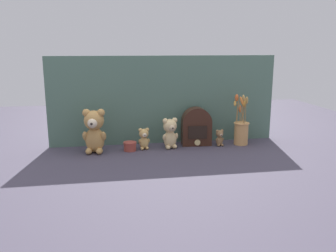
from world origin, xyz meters
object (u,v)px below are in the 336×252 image
at_px(teddy_bear_medium, 170,132).
at_px(teddy_bear_small, 144,138).
at_px(decorative_tin_tall, 130,146).
at_px(teddy_bear_large, 94,130).
at_px(vintage_radio, 196,127).
at_px(flower_vase, 241,129).
at_px(teddy_bear_tiny, 220,137).

bearing_deg(teddy_bear_medium, teddy_bear_small, 177.83).
bearing_deg(decorative_tin_tall, teddy_bear_medium, 3.56).
relative_size(teddy_bear_large, vintage_radio, 1.09).
height_order(teddy_bear_medium, flower_vase, flower_vase).
xyz_separation_m(teddy_bear_small, decorative_tin_tall, (-0.10, -0.02, -0.05)).
height_order(teddy_bear_small, vintage_radio, vintage_radio).
xyz_separation_m(teddy_bear_medium, vintage_radio, (0.20, 0.05, 0.02)).
relative_size(flower_vase, decorative_tin_tall, 4.15).
height_order(teddy_bear_small, flower_vase, flower_vase).
height_order(flower_vase, vintage_radio, flower_vase).
xyz_separation_m(teddy_bear_medium, teddy_bear_small, (-0.18, 0.01, -0.03)).
xyz_separation_m(teddy_bear_small, flower_vase, (0.68, 0.00, 0.03)).
xyz_separation_m(flower_vase, decorative_tin_tall, (-0.78, -0.03, -0.08)).
bearing_deg(teddy_bear_large, decorative_tin_tall, 1.81).
height_order(teddy_bear_tiny, flower_vase, flower_vase).
relative_size(teddy_bear_large, teddy_bear_small, 1.99).
height_order(teddy_bear_medium, teddy_bear_small, teddy_bear_medium).
relative_size(vintage_radio, decorative_tin_tall, 3.06).
distance_m(teddy_bear_tiny, vintage_radio, 0.18).
relative_size(teddy_bear_medium, teddy_bear_tiny, 1.80).
bearing_deg(decorative_tin_tall, vintage_radio, 8.64).
xyz_separation_m(teddy_bear_large, teddy_bear_medium, (0.50, 0.02, -0.04)).
height_order(teddy_bear_tiny, decorative_tin_tall, teddy_bear_tiny).
relative_size(teddy_bear_large, flower_vase, 0.81).
distance_m(teddy_bear_large, flower_vase, 1.01).
bearing_deg(vintage_radio, flower_vase, -7.77).
relative_size(teddy_bear_small, flower_vase, 0.40).
xyz_separation_m(vintage_radio, decorative_tin_tall, (-0.47, -0.07, -0.10)).
xyz_separation_m(teddy_bear_tiny, flower_vase, (0.16, 0.01, 0.05)).
height_order(teddy_bear_large, teddy_bear_small, teddy_bear_large).
distance_m(teddy_bear_small, decorative_tin_tall, 0.11).
height_order(teddy_bear_tiny, vintage_radio, vintage_radio).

